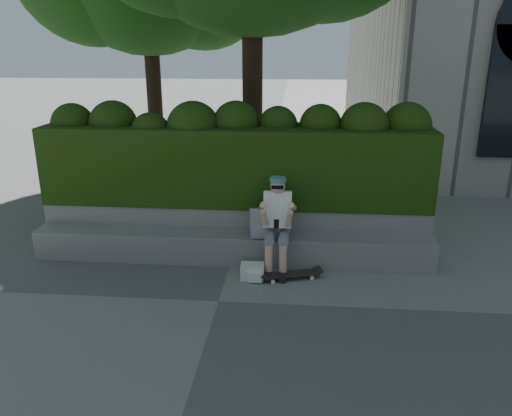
# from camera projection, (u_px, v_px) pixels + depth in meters

# --- Properties ---
(ground) EXTENTS (80.00, 80.00, 0.00)m
(ground) POSITION_uv_depth(u_px,v_px,m) (218.00, 301.00, 6.43)
(ground) COLOR slate
(ground) RESTS_ON ground
(bench_ledge) EXTENTS (6.00, 0.45, 0.45)m
(bench_ledge) POSITION_uv_depth(u_px,v_px,m) (231.00, 247.00, 7.54)
(bench_ledge) COLOR gray
(bench_ledge) RESTS_ON ground
(planter_wall) EXTENTS (6.00, 0.50, 0.75)m
(planter_wall) POSITION_uv_depth(u_px,v_px,m) (235.00, 227.00, 7.94)
(planter_wall) COLOR gray
(planter_wall) RESTS_ON ground
(hedge) EXTENTS (6.00, 1.00, 1.20)m
(hedge) POSITION_uv_depth(u_px,v_px,m) (236.00, 164.00, 7.84)
(hedge) COLOR black
(hedge) RESTS_ON planter_wall
(person) EXTENTS (0.40, 0.76, 1.38)m
(person) POSITION_uv_depth(u_px,v_px,m) (277.00, 220.00, 7.14)
(person) COLOR slate
(person) RESTS_ON ground
(skateboard) EXTENTS (0.83, 0.42, 0.08)m
(skateboard) POSITION_uv_depth(u_px,v_px,m) (291.00, 274.00, 7.02)
(skateboard) COLOR black
(skateboard) RESTS_ON ground
(backpack_plaid) EXTENTS (0.33, 0.22, 0.44)m
(backpack_plaid) POSITION_uv_depth(u_px,v_px,m) (261.00, 223.00, 7.27)
(backpack_plaid) COLOR #ABAAAF
(backpack_plaid) RESTS_ON bench_ledge
(backpack_ground) EXTENTS (0.34, 0.24, 0.21)m
(backpack_ground) POSITION_uv_depth(u_px,v_px,m) (252.00, 271.00, 7.03)
(backpack_ground) COLOR silver
(backpack_ground) RESTS_ON ground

